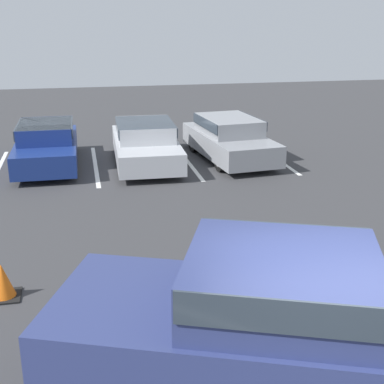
% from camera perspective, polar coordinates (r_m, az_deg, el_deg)
% --- Properties ---
extents(stall_stripe_b, '(0.12, 4.59, 0.01)m').
position_cam_1_polar(stall_stripe_b, '(16.39, -10.27, 2.82)').
color(stall_stripe_b, white).
rests_on(stall_stripe_b, ground_plane).
extents(stall_stripe_c, '(0.12, 4.59, 0.01)m').
position_cam_1_polar(stall_stripe_c, '(16.69, -0.56, 3.41)').
color(stall_stripe_c, white).
rests_on(stall_stripe_c, ground_plane).
extents(stall_stripe_d, '(0.12, 4.59, 0.01)m').
position_cam_1_polar(stall_stripe_d, '(17.45, 8.56, 3.86)').
color(stall_stripe_d, white).
rests_on(stall_stripe_d, ground_plane).
extents(pickup_truck, '(6.27, 4.12, 1.82)m').
position_cam_1_polar(pickup_truck, '(6.39, 12.20, -14.32)').
color(pickup_truck, navy).
rests_on(pickup_truck, ground_plane).
extents(parked_sedan_a, '(1.75, 4.26, 1.29)m').
position_cam_1_polar(parked_sedan_a, '(16.51, -15.25, 5.02)').
color(parked_sedan_a, navy).
rests_on(parked_sedan_a, ground_plane).
extents(parked_sedan_b, '(1.96, 4.44, 1.27)m').
position_cam_1_polar(parked_sedan_b, '(16.22, -5.00, 5.35)').
color(parked_sedan_b, '#B7BABF').
rests_on(parked_sedan_b, ground_plane).
extents(parked_sedan_c, '(2.16, 4.45, 1.31)m').
position_cam_1_polar(parked_sedan_c, '(16.77, 3.98, 5.86)').
color(parked_sedan_c, gray).
rests_on(parked_sedan_c, ground_plane).
extents(traffic_cone, '(0.51, 0.51, 0.58)m').
position_cam_1_polar(traffic_cone, '(9.13, -19.54, -9.06)').
color(traffic_cone, black).
rests_on(traffic_cone, ground_plane).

